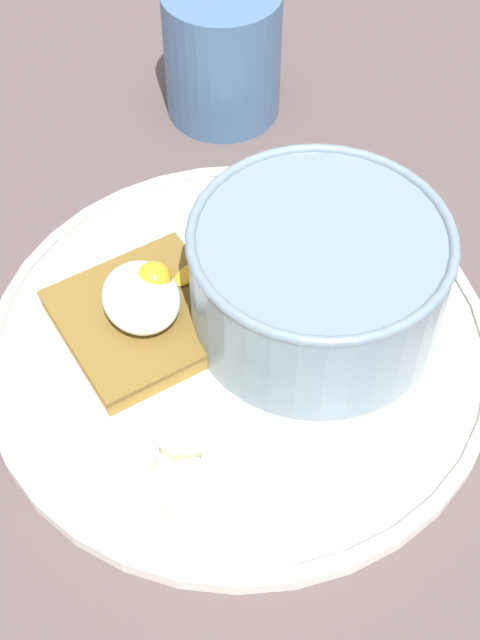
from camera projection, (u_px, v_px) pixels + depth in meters
ground_plane at (240, 362)px, 52.88cm from camera, size 120.00×120.00×2.00cm
plate at (240, 344)px, 51.47cm from camera, size 29.22×29.22×1.60cm
oatmeal_bowl at (320, 282)px, 49.35cm from camera, size 14.54×14.54×7.23cm
toast_slice at (144, 318)px, 51.36cm from camera, size 10.64×10.64×1.40cm
poached_egg at (144, 295)px, 49.91cm from camera, size 5.24×6.94×3.03cm
banana_slice_front at (183, 434)px, 46.65cm from camera, size 4.25×4.27×1.61cm
banana_slice_left at (231, 455)px, 46.05cm from camera, size 3.71×3.78×1.34cm
banana_slice_back at (129, 453)px, 45.94cm from camera, size 3.03×3.16×1.59cm
banana_slice_right at (194, 492)px, 44.82cm from camera, size 4.32×4.29×1.09cm
coffee_mug at (222, 52)px, 62.20cm from camera, size 8.23×8.23×9.45cm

